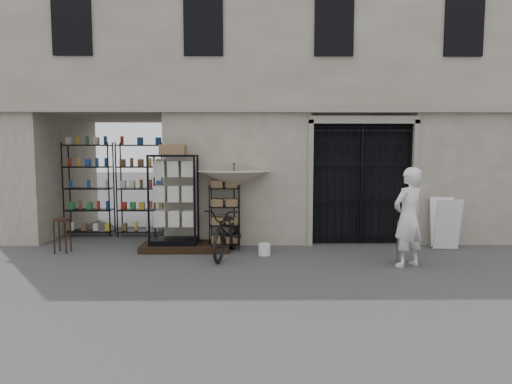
{
  "coord_description": "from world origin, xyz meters",
  "views": [
    {
      "loc": [
        -0.9,
        -8.12,
        2.23
      ],
      "look_at": [
        -0.8,
        1.4,
        1.35
      ],
      "focal_mm": 30.0,
      "sensor_mm": 36.0,
      "label": 1
    }
  ],
  "objects_px": {
    "wooden_stool": "(62,235)",
    "shopkeeper": "(407,266)",
    "white_bucket": "(264,249)",
    "steel_bollard": "(401,242)",
    "bicycle": "(228,256)",
    "market_umbrella": "(234,175)",
    "wire_rack": "(225,217)",
    "easel_sign": "(445,223)",
    "display_cabinet": "(174,204)"
  },
  "relations": [
    {
      "from": "market_umbrella",
      "to": "bicycle",
      "type": "xyz_separation_m",
      "value": [
        -0.12,
        -0.74,
        -1.72
      ]
    },
    {
      "from": "display_cabinet",
      "to": "wire_rack",
      "type": "distance_m",
      "value": 1.2
    },
    {
      "from": "white_bucket",
      "to": "shopkeeper",
      "type": "bearing_deg",
      "value": -18.76
    },
    {
      "from": "wire_rack",
      "to": "easel_sign",
      "type": "height_order",
      "value": "wire_rack"
    },
    {
      "from": "market_umbrella",
      "to": "shopkeeper",
      "type": "height_order",
      "value": "market_umbrella"
    },
    {
      "from": "wooden_stool",
      "to": "shopkeeper",
      "type": "distance_m",
      "value": 7.39
    },
    {
      "from": "white_bucket",
      "to": "display_cabinet",
      "type": "bearing_deg",
      "value": 166.38
    },
    {
      "from": "market_umbrella",
      "to": "wire_rack",
      "type": "bearing_deg",
      "value": -160.8
    },
    {
      "from": "easel_sign",
      "to": "white_bucket",
      "type": "bearing_deg",
      "value": -166.91
    },
    {
      "from": "wire_rack",
      "to": "wooden_stool",
      "type": "xyz_separation_m",
      "value": [
        -3.6,
        -0.34,
        -0.34
      ]
    },
    {
      "from": "wire_rack",
      "to": "steel_bollard",
      "type": "relative_size",
      "value": 1.78
    },
    {
      "from": "bicycle",
      "to": "shopkeeper",
      "type": "xyz_separation_m",
      "value": [
        3.58,
        -0.9,
        0.0
      ]
    },
    {
      "from": "bicycle",
      "to": "steel_bollard",
      "type": "distance_m",
      "value": 3.62
    },
    {
      "from": "bicycle",
      "to": "shopkeeper",
      "type": "height_order",
      "value": "bicycle"
    },
    {
      "from": "display_cabinet",
      "to": "easel_sign",
      "type": "relative_size",
      "value": 1.89
    },
    {
      "from": "wire_rack",
      "to": "easel_sign",
      "type": "xyz_separation_m",
      "value": [
        5.09,
        -0.08,
        -0.14
      ]
    },
    {
      "from": "bicycle",
      "to": "easel_sign",
      "type": "distance_m",
      "value": 5.07
    },
    {
      "from": "display_cabinet",
      "to": "bicycle",
      "type": "distance_m",
      "value": 1.73
    },
    {
      "from": "display_cabinet",
      "to": "shopkeeper",
      "type": "height_order",
      "value": "display_cabinet"
    },
    {
      "from": "bicycle",
      "to": "steel_bollard",
      "type": "height_order",
      "value": "bicycle"
    },
    {
      "from": "easel_sign",
      "to": "bicycle",
      "type": "bearing_deg",
      "value": -167.56
    },
    {
      "from": "display_cabinet",
      "to": "wire_rack",
      "type": "bearing_deg",
      "value": 27.96
    },
    {
      "from": "display_cabinet",
      "to": "shopkeeper",
      "type": "xyz_separation_m",
      "value": [
        4.83,
        -1.44,
        -1.06
      ]
    },
    {
      "from": "wire_rack",
      "to": "shopkeeper",
      "type": "height_order",
      "value": "wire_rack"
    },
    {
      "from": "display_cabinet",
      "to": "market_umbrella",
      "type": "xyz_separation_m",
      "value": [
        1.36,
        0.2,
        0.66
      ]
    },
    {
      "from": "white_bucket",
      "to": "steel_bollard",
      "type": "xyz_separation_m",
      "value": [
        2.75,
        -0.66,
        0.3
      ]
    },
    {
      "from": "display_cabinet",
      "to": "easel_sign",
      "type": "bearing_deg",
      "value": 22.21
    },
    {
      "from": "wire_rack",
      "to": "white_bucket",
      "type": "bearing_deg",
      "value": -42.25
    },
    {
      "from": "market_umbrella",
      "to": "steel_bollard",
      "type": "distance_m",
      "value": 3.91
    },
    {
      "from": "easel_sign",
      "to": "wire_rack",
      "type": "bearing_deg",
      "value": -175.14
    },
    {
      "from": "steel_bollard",
      "to": "market_umbrella",
      "type": "bearing_deg",
      "value": 158.38
    },
    {
      "from": "wire_rack",
      "to": "shopkeeper",
      "type": "relative_size",
      "value": 0.78
    },
    {
      "from": "white_bucket",
      "to": "bicycle",
      "type": "xyz_separation_m",
      "value": [
        -0.8,
        -0.05,
        -0.13
      ]
    },
    {
      "from": "display_cabinet",
      "to": "white_bucket",
      "type": "relative_size",
      "value": 8.42
    },
    {
      "from": "bicycle",
      "to": "white_bucket",
      "type": "bearing_deg",
      "value": 14.3
    },
    {
      "from": "display_cabinet",
      "to": "bicycle",
      "type": "bearing_deg",
      "value": -1.65
    },
    {
      "from": "easel_sign",
      "to": "display_cabinet",
      "type": "bearing_deg",
      "value": -173.84
    },
    {
      "from": "white_bucket",
      "to": "bicycle",
      "type": "bearing_deg",
      "value": -176.76
    },
    {
      "from": "bicycle",
      "to": "shopkeeper",
      "type": "relative_size",
      "value": 1.04
    },
    {
      "from": "white_bucket",
      "to": "shopkeeper",
      "type": "distance_m",
      "value": 2.94
    },
    {
      "from": "wooden_stool",
      "to": "wire_rack",
      "type": "bearing_deg",
      "value": 5.44
    },
    {
      "from": "wooden_stool",
      "to": "easel_sign",
      "type": "height_order",
      "value": "easel_sign"
    },
    {
      "from": "display_cabinet",
      "to": "easel_sign",
      "type": "xyz_separation_m",
      "value": [
        6.24,
        0.05,
        -0.46
      ]
    },
    {
      "from": "white_bucket",
      "to": "market_umbrella",
      "type": "bearing_deg",
      "value": 134.54
    },
    {
      "from": "display_cabinet",
      "to": "easel_sign",
      "type": "distance_m",
      "value": 6.26
    },
    {
      "from": "white_bucket",
      "to": "wooden_stool",
      "type": "bearing_deg",
      "value": 176.49
    },
    {
      "from": "bicycle",
      "to": "steel_bollard",
      "type": "xyz_separation_m",
      "value": [
        3.54,
        -0.62,
        0.42
      ]
    },
    {
      "from": "bicycle",
      "to": "display_cabinet",
      "type": "bearing_deg",
      "value": 167.62
    },
    {
      "from": "white_bucket",
      "to": "bicycle",
      "type": "distance_m",
      "value": 0.81
    },
    {
      "from": "display_cabinet",
      "to": "wire_rack",
      "type": "height_order",
      "value": "display_cabinet"
    }
  ]
}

